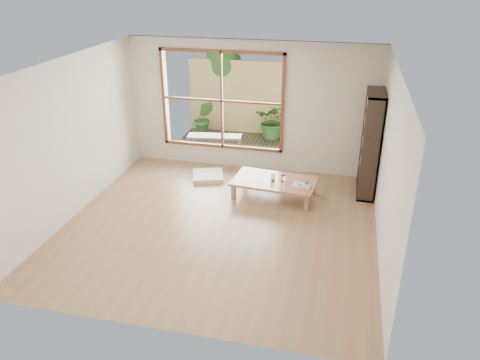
% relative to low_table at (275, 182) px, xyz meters
% --- Properties ---
extents(ground, '(5.00, 5.00, 0.00)m').
position_rel_low_table_xyz_m(ground, '(-0.70, -1.22, -0.29)').
color(ground, '#98794C').
rests_on(ground, ground).
extents(low_table, '(1.56, 0.98, 0.33)m').
position_rel_low_table_xyz_m(low_table, '(0.00, 0.00, 0.00)').
color(low_table, tan).
rests_on(low_table, ground).
extents(floor_cushion, '(0.74, 0.74, 0.09)m').
position_rel_low_table_xyz_m(floor_cushion, '(-1.42, 0.50, -0.24)').
color(floor_cushion, white).
rests_on(floor_cushion, ground).
extents(bookshelf, '(0.31, 0.86, 1.92)m').
position_rel_low_table_xyz_m(bookshelf, '(1.63, 0.55, 0.67)').
color(bookshelf, '#33251C').
rests_on(bookshelf, ground).
extents(glass_tall, '(0.08, 0.08, 0.14)m').
position_rel_low_table_xyz_m(glass_tall, '(-0.02, -0.05, 0.11)').
color(glass_tall, silver).
rests_on(glass_tall, low_table).
extents(glass_mid, '(0.08, 0.08, 0.11)m').
position_rel_low_table_xyz_m(glass_mid, '(0.16, -0.01, 0.09)').
color(glass_mid, silver).
rests_on(glass_mid, low_table).
extents(glass_short, '(0.06, 0.06, 0.08)m').
position_rel_low_table_xyz_m(glass_short, '(-0.04, 0.11, 0.08)').
color(glass_short, silver).
rests_on(glass_short, low_table).
extents(glass_small, '(0.06, 0.06, 0.07)m').
position_rel_low_table_xyz_m(glass_small, '(-0.05, 0.05, 0.08)').
color(glass_small, silver).
rests_on(glass_small, low_table).
extents(food_tray, '(0.33, 0.25, 0.09)m').
position_rel_low_table_xyz_m(food_tray, '(0.52, -0.12, 0.06)').
color(food_tray, white).
rests_on(food_tray, low_table).
extents(deck, '(2.80, 2.00, 0.05)m').
position_rel_low_table_xyz_m(deck, '(-1.30, 2.34, -0.29)').
color(deck, '#3D362C').
rests_on(deck, ground).
extents(garden_bench, '(1.24, 0.52, 0.38)m').
position_rel_low_table_xyz_m(garden_bench, '(-1.66, 1.86, 0.06)').
color(garden_bench, '#33251C').
rests_on(garden_bench, deck).
extents(bamboo_fence, '(2.80, 0.06, 1.80)m').
position_rel_low_table_xyz_m(bamboo_fence, '(-1.30, 3.34, 0.61)').
color(bamboo_fence, tan).
rests_on(bamboo_fence, ground).
extents(shrub_right, '(0.88, 0.78, 0.90)m').
position_rel_low_table_xyz_m(shrub_right, '(-0.52, 3.00, 0.19)').
color(shrub_right, '#326324').
rests_on(shrub_right, deck).
extents(shrub_left, '(0.58, 0.52, 0.89)m').
position_rel_low_table_xyz_m(shrub_left, '(-2.21, 2.83, 0.18)').
color(shrub_left, '#326324').
rests_on(shrub_left, deck).
extents(garden_tree, '(1.04, 0.85, 2.22)m').
position_rel_low_table_xyz_m(garden_tree, '(-1.98, 3.64, 1.34)').
color(garden_tree, '#4C3D2D').
rests_on(garden_tree, ground).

